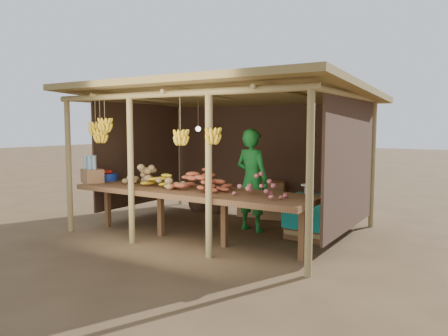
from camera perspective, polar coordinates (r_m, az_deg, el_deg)
The scene contains 13 objects.
ground at distance 7.56m, azimuth 0.00°, elevation -7.94°, with size 60.00×60.00×0.00m, color brown.
stall_structure at distance 7.37m, azimuth -0.41°, elevation 6.75°, with size 4.70×3.50×2.43m.
counter at distance 6.65m, azimuth -4.35°, elevation -3.34°, with size 3.90×1.05×0.80m.
potato_heap at distance 7.12m, azimuth -9.22°, elevation -0.81°, with size 1.06×0.64×0.37m, color #9A7C4F, non-canonical shape.
sweet_potato_heap at distance 6.51m, azimuth -3.15°, elevation -1.40°, with size 0.88×0.53×0.35m, color #9E4528, non-canonical shape.
onion_heap at distance 5.95m, azimuth 4.40°, elevation -2.07°, with size 0.74×0.45×0.35m, color #B35759, non-canonical shape.
banana_pile at distance 6.97m, azimuth -7.63°, elevation -1.00°, with size 0.64×0.38×0.35m, color yellow, non-canonical shape.
tomato_basin at distance 7.98m, azimuth -14.92°, elevation -1.04°, with size 0.35×0.35×0.18m.
bottle_box at distance 7.73m, azimuth -16.84°, elevation -0.53°, with size 0.45×0.41×0.47m.
vendor at distance 7.31m, azimuth 3.68°, elevation -1.59°, with size 0.63×0.41×1.72m, color #197329.
tarp_crate at distance 7.00m, azimuth 11.23°, elevation -6.14°, with size 0.78×0.68×0.87m.
carton_stack at distance 8.37m, azimuth 5.37°, elevation -4.48°, with size 1.02×0.48×0.70m.
burlap_sacks at distance 9.03m, azimuth -2.27°, elevation -4.05°, with size 0.85×0.44×0.60m.
Camera 1 is at (3.90, -6.24, 1.76)m, focal length 35.00 mm.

